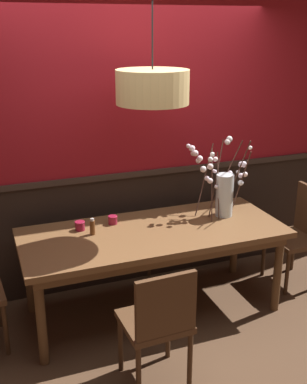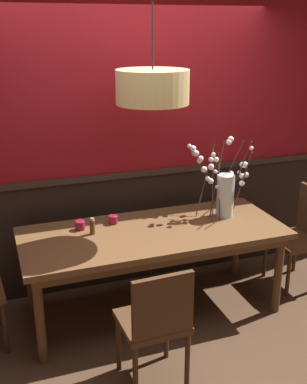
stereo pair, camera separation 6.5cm
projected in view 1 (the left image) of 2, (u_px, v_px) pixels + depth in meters
name	position (u px, v px, depth m)	size (l,w,h in m)	color
ground_plane	(154.00, 310.00, 4.14)	(24.00, 24.00, 0.00)	#4C3321
back_wall	(128.00, 133.00, 4.23)	(5.95, 0.14, 2.89)	black
dining_table	(154.00, 239.00, 3.92)	(2.16, 0.90, 0.75)	brown
chair_head_east_end	(300.00, 231.00, 4.46)	(0.41, 0.45, 0.93)	#4C301C
chair_far_side_left	(91.00, 224.00, 4.66)	(0.47, 0.45, 0.89)	#4C301C
chair_near_side_left	(158.00, 320.00, 3.10)	(0.44, 0.43, 0.90)	#4C301C
chair_far_side_right	(155.00, 215.00, 4.83)	(0.45, 0.44, 0.93)	#4C301C
vase_with_blossoms	(222.00, 189.00, 4.14)	(0.54, 0.44, 0.68)	silver
candle_holder_nearer_center	(113.00, 220.00, 4.01)	(0.08, 0.08, 0.07)	maroon
candle_holder_nearer_edge	(80.00, 226.00, 3.88)	(0.08, 0.08, 0.07)	maroon
condiment_bottle	(92.00, 227.00, 3.79)	(0.04, 0.04, 0.14)	brown
pendant_lamp	(153.00, 87.00, 3.53)	(0.55, 0.55, 1.11)	tan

